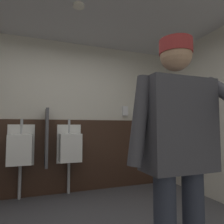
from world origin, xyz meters
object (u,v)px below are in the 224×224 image
person (179,144)px  urinal_middle (70,147)px  soap_dispenser (125,111)px  urinal_left (20,149)px

person → urinal_middle: bearing=98.6°
urinal_middle → soap_dispenser: soap_dispenser is taller
urinal_left → soap_dispenser: 1.92m
urinal_middle → person: size_ratio=0.73×
urinal_left → person: 2.57m
person → soap_dispenser: person is taller
urinal_left → soap_dispenser: size_ratio=6.89×
soap_dispenser → urinal_middle: bearing=-173.5°
urinal_left → soap_dispenser: soap_dispenser is taller
person → soap_dispenser: (0.70, 2.43, 0.41)m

